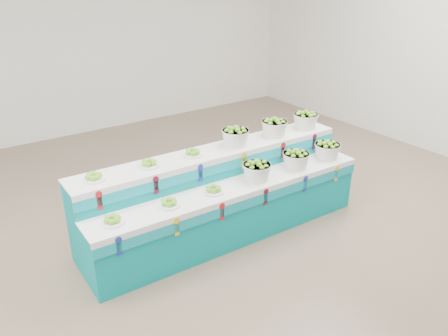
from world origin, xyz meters
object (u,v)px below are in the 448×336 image
(display_stand, at_px, (224,195))
(plate_upper_mid, at_px, (149,163))
(basket_upper_right, at_px, (306,120))
(basket_lower_left, at_px, (257,170))

(display_stand, height_order, plate_upper_mid, plate_upper_mid)
(display_stand, xyz_separation_m, basket_upper_right, (1.51, 0.19, 0.63))
(plate_upper_mid, bearing_deg, basket_lower_left, -21.93)
(display_stand, relative_size, basket_lower_left, 10.66)
(basket_upper_right, bearing_deg, display_stand, -172.71)
(basket_lower_left, xyz_separation_m, basket_upper_right, (1.19, 0.42, 0.30))
(display_stand, relative_size, plate_upper_mid, 15.50)
(basket_lower_left, bearing_deg, basket_upper_right, 19.58)
(basket_lower_left, bearing_deg, plate_upper_mid, 158.07)
(display_stand, bearing_deg, plate_upper_mid, 165.40)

